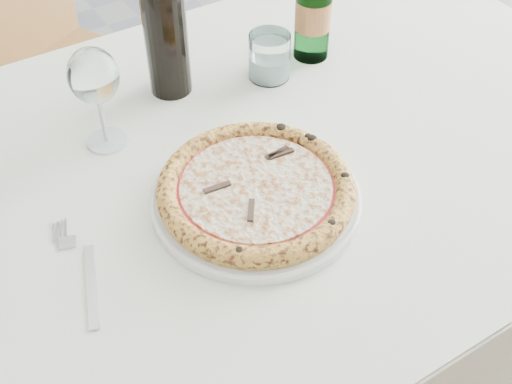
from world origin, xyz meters
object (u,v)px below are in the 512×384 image
wine_glass (94,78)px  beer_bottle (314,6)px  wine_bottle (165,25)px  chair_far (40,51)px  dining_table (223,202)px  tumbler (269,59)px  pizza (256,189)px  plate (256,198)px

wine_glass → beer_bottle: beer_bottle is taller
wine_glass → wine_bottle: bearing=25.4°
chair_far → dining_table: bearing=-86.2°
tumbler → pizza: bearing=-126.9°
chair_far → plate: (0.05, -0.92, 0.23)m
pizza → dining_table: bearing=90.0°
beer_bottle → pizza: bearing=-137.5°
chair_far → plate: 0.95m
tumbler → wine_glass: bearing=-177.7°
wine_glass → beer_bottle: bearing=3.8°
chair_far → wine_bottle: bearing=-82.6°
pizza → plate: bearing=-19.4°
dining_table → plate: bearing=-90.0°
tumbler → beer_bottle: bearing=8.5°
wine_bottle → chair_far: bearing=97.4°
plate → beer_bottle: (0.29, 0.27, 0.09)m
pizza → wine_bottle: bearing=85.4°
chair_far → beer_bottle: bearing=-62.2°
wine_glass → beer_bottle: size_ratio=0.68×
chair_far → pizza: bearing=-86.6°
pizza → wine_bottle: 0.33m
wine_glass → wine_bottle: (0.15, 0.07, 0.00)m
dining_table → wine_glass: size_ratio=8.83×
chair_far → wine_glass: 0.76m
chair_far → wine_glass: chair_far is taller
wine_bottle → dining_table: bearing=-96.8°
dining_table → pizza: size_ratio=5.33×
pizza → wine_glass: wine_glass is taller
pizza → beer_bottle: beer_bottle is taller
wine_glass → tumbler: size_ratio=2.07×
tumbler → dining_table: bearing=-141.4°
pizza → beer_bottle: bearing=42.5°
chair_far → wine_bottle: (0.08, -0.61, 0.35)m
chair_far → beer_bottle: 0.80m
chair_far → wine_glass: size_ratio=5.52×
plate → tumbler: bearing=53.1°
chair_far → wine_bottle: wine_bottle is taller
pizza → wine_glass: bearing=117.9°
dining_table → plate: (-0.00, -0.10, 0.10)m
wine_glass → wine_bottle: 0.17m
dining_table → beer_bottle: beer_bottle is taller
wine_glass → pizza: bearing=-62.1°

